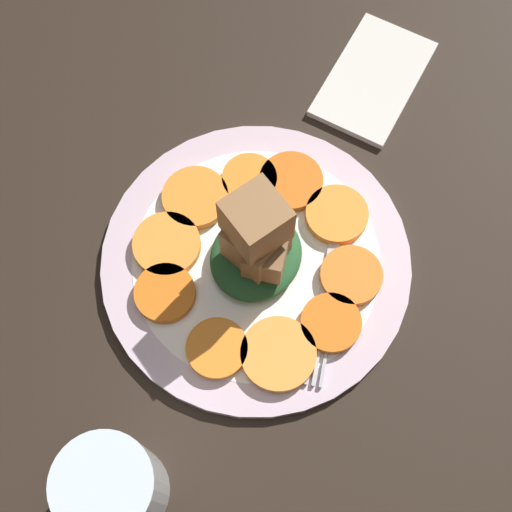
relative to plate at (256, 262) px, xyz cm
name	(u,v)px	position (x,y,z in cm)	size (l,w,h in cm)	color
table_slab	(256,267)	(0.00, 0.00, -1.52)	(120.00, 120.00, 2.00)	black
plate	(256,262)	(0.00, 0.00, 0.00)	(30.03, 30.03, 1.05)	silver
carrot_slice_0	(217,349)	(-9.50, -1.08, 1.08)	(5.67, 5.67, 0.99)	orange
carrot_slice_1	(278,354)	(-7.29, -6.25, 1.08)	(6.96, 6.96, 0.99)	#F9963A
carrot_slice_2	(331,323)	(-2.40, -9.17, 1.08)	(5.68, 5.68, 0.99)	orange
carrot_slice_3	(351,276)	(2.69, -8.81, 1.08)	(5.95, 5.95, 0.99)	orange
carrot_slice_4	(337,215)	(7.77, -4.81, 1.08)	(6.16, 6.16, 0.99)	orange
carrot_slice_5	(291,182)	(8.86, 0.81, 1.08)	(6.40, 6.40, 0.99)	orange
carrot_slice_6	(249,179)	(7.10, 4.58, 1.08)	(5.52, 5.52, 0.99)	orange
carrot_slice_7	(195,198)	(2.79, 8.33, 1.08)	(6.59, 6.59, 0.99)	orange
carrot_slice_8	(167,245)	(-2.88, 8.22, 1.08)	(6.59, 6.59, 0.99)	orange
carrot_slice_9	(165,293)	(-7.20, 5.83, 1.08)	(5.77, 5.77, 0.99)	orange
center_pile	(256,242)	(0.00, 0.02, 5.01)	(9.49, 8.54, 11.66)	#235128
fork	(324,299)	(-0.44, -7.57, 0.78)	(17.38, 6.75, 0.40)	#B2B2B7
water_glass	(113,488)	(-24.07, 0.03, 4.68)	(7.90, 7.90, 10.41)	silver
napkin	(374,79)	(24.72, -1.10, -0.12)	(14.65, 8.79, 0.80)	silver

